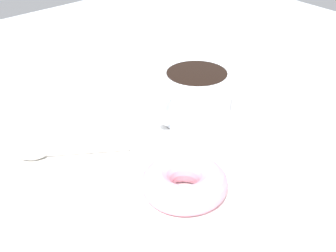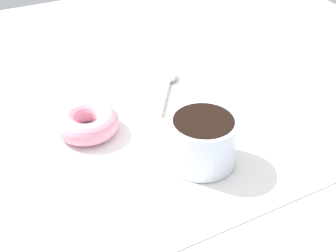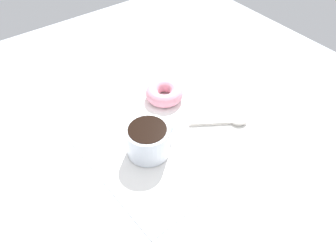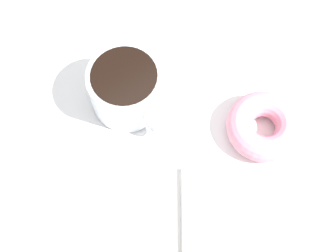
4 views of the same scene
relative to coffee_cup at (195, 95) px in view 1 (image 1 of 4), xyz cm
name	(u,v)px [view 1 (image 1 of 4)]	position (x,y,z in cm)	size (l,w,h in cm)	color
ground_plane	(184,156)	(-5.98, -4.44, -4.78)	(120.00, 120.00, 2.00)	#B2BCC6
napkin	(168,141)	(-6.40, -1.88, -3.63)	(35.93, 35.93, 0.30)	white
coffee_cup	(195,95)	(0.00, 0.00, 0.00)	(11.78, 9.11, 6.68)	silver
donut	(184,183)	(-12.72, -11.85, -1.88)	(9.30, 9.30, 3.21)	pink
spoon	(49,153)	(-19.69, 4.61, -3.08)	(12.06, 8.52, 0.90)	#B7B2A8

